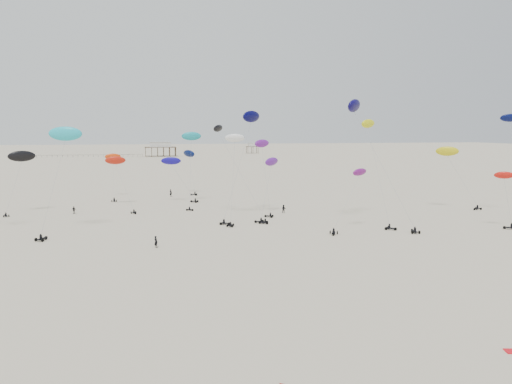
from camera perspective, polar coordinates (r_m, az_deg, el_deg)
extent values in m
plane|color=beige|center=(197.78, -6.86, 1.90)|extent=(900.00, 900.00, 0.00)
cube|color=brown|center=(346.44, -10.86, 5.05)|extent=(21.00, 13.00, 0.30)
cube|color=silver|center=(346.39, -10.87, 5.34)|extent=(14.00, 8.40, 3.20)
cube|color=#B2B2AD|center=(346.34, -10.88, 5.63)|extent=(15.00, 9.00, 0.30)
cube|color=brown|center=(384.39, -0.44, 5.22)|extent=(9.00, 7.00, 0.30)
cube|color=silver|center=(384.35, -0.44, 5.42)|extent=(5.60, 4.20, 2.40)
cube|color=#B2B2AD|center=(384.31, -0.44, 5.62)|extent=(6.00, 4.50, 0.30)
cube|color=black|center=(349.30, -19.42, 4.02)|extent=(80.00, 0.10, 0.10)
cylinder|color=gray|center=(133.39, -15.97, 1.50)|extent=(0.03, 0.03, 13.36)
ellipsoid|color=#F1400C|center=(137.80, -16.05, 3.91)|extent=(4.37, 2.47, 2.07)
cylinder|color=gray|center=(100.45, 26.77, -1.00)|extent=(0.03, 0.03, 8.42)
ellipsoid|color=red|center=(100.33, 26.50, 1.74)|extent=(3.70, 3.00, 1.71)
cylinder|color=gray|center=(88.51, 10.35, -1.15)|extent=(0.03, 0.03, 11.70)
ellipsoid|color=#771578|center=(91.14, 11.76, 2.25)|extent=(3.79, 2.91, 1.74)
cylinder|color=gray|center=(116.20, -7.47, 2.24)|extent=(0.03, 0.03, 18.93)
ellipsoid|color=teal|center=(121.70, -7.40, 6.35)|extent=(4.72, 1.61, 2.27)
cylinder|color=gray|center=(96.72, -2.64, 1.34)|extent=(0.03, 0.03, 18.64)
ellipsoid|color=white|center=(101.95, -2.44, 6.20)|extent=(4.32, 2.52, 2.03)
cylinder|color=gray|center=(115.53, -14.81, 0.65)|extent=(0.03, 0.03, 16.97)
ellipsoid|color=red|center=(121.96, -15.78, 3.50)|extent=(4.85, 2.30, 2.36)
cylinder|color=gray|center=(115.96, -25.93, 0.54)|extent=(0.03, 0.03, 11.84)
ellipsoid|color=black|center=(117.43, -25.21, 3.73)|extent=(5.91, 4.00, 2.74)
cylinder|color=gray|center=(100.71, 1.16, 0.13)|extent=(0.03, 0.03, 15.13)
ellipsoid|color=#641C9F|center=(105.92, 1.79, 3.49)|extent=(4.33, 4.00, 2.13)
cylinder|color=gray|center=(105.00, 1.10, 1.45)|extent=(0.03, 0.03, 15.77)
ellipsoid|color=#741C9A|center=(108.59, 0.67, 5.58)|extent=(4.25, 3.28, 1.99)
cylinder|color=gray|center=(98.90, -1.82, 2.07)|extent=(0.03, 0.03, 21.83)
ellipsoid|color=black|center=(103.97, -4.36, 7.27)|extent=(3.27, 3.82, 1.81)
cylinder|color=gray|center=(120.64, 22.48, 1.19)|extent=(0.03, 0.03, 13.26)
ellipsoid|color=#D3C511|center=(119.77, 21.01, 4.38)|extent=(5.13, 3.86, 2.40)
cylinder|color=gray|center=(97.13, -2.01, 2.59)|extent=(0.03, 0.03, 21.25)
ellipsoid|color=#05043D|center=(101.22, -0.55, 8.62)|extent=(5.13, 4.90, 2.57)
cylinder|color=gray|center=(93.23, 14.29, 2.76)|extent=(0.03, 0.03, 24.81)
ellipsoid|color=#0A0544|center=(97.47, 11.14, 9.66)|extent=(5.45, 5.90, 2.90)
cylinder|color=gray|center=(89.53, -22.08, 0.63)|extent=(0.03, 0.03, 17.12)
ellipsoid|color=#1CC0D7|center=(92.25, -20.96, 6.24)|extent=(5.84, 2.52, 2.69)
cylinder|color=gray|center=(123.75, -8.36, 1.14)|extent=(0.03, 0.03, 10.35)
ellipsoid|color=#150C9E|center=(124.01, -9.70, 3.53)|extent=(5.12, 2.84, 2.43)
cylinder|color=gray|center=(138.58, -7.37, 1.99)|extent=(0.03, 0.03, 10.60)
ellipsoid|color=#051247|center=(140.29, -7.67, 4.38)|extent=(4.14, 5.13, 2.41)
cylinder|color=gray|center=(97.33, 13.83, 2.05)|extent=(0.03, 0.03, 22.02)
ellipsoid|color=yellow|center=(103.28, 12.68, 7.63)|extent=(4.34, 3.42, 2.04)
ellipsoid|color=#050B3E|center=(117.22, 27.06, 7.56)|extent=(4.56, 2.86, 2.12)
imported|color=black|center=(77.55, -11.36, -6.25)|extent=(0.90, 0.94, 2.13)
imported|color=black|center=(107.26, 3.19, -2.42)|extent=(1.13, 0.78, 2.13)
imported|color=black|center=(113.08, -20.08, -2.35)|extent=(1.23, 0.88, 1.88)
imported|color=black|center=(135.78, -9.71, -0.51)|extent=(0.99, 0.99, 2.28)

